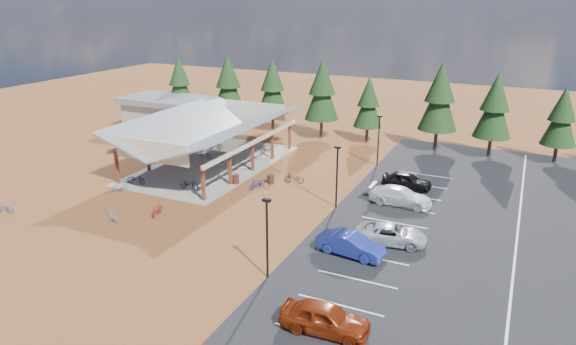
{
  "coord_description": "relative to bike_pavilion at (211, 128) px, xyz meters",
  "views": [
    {
      "loc": [
        17.76,
        -34.23,
        16.2
      ],
      "look_at": [
        0.42,
        2.65,
        2.1
      ],
      "focal_mm": 32.0,
      "sensor_mm": 36.0,
      "label": 1
    }
  ],
  "objects": [
    {
      "name": "pine_6",
      "position": [
        24.88,
        14.95,
        1.63
      ],
      "size": [
        3.83,
        3.83,
        8.93
      ],
      "color": "#382314",
      "rests_on": "ground"
    },
    {
      "name": "car_1",
      "position": [
        18.65,
        -12.21,
        -3.04
      ],
      "size": [
        4.67,
        2.1,
        1.49
      ],
      "primitive_type": "imported",
      "rotation": [
        0.0,
        0.0,
        1.45
      ],
      "color": "navy",
      "rests_on": "asphalt_lot"
    },
    {
      "name": "pine_2",
      "position": [
        -1.06,
        15.53,
        1.67
      ],
      "size": [
        3.86,
        3.86,
        9.0
      ],
      "color": "#382314",
      "rests_on": "ground"
    },
    {
      "name": "pine_5",
      "position": [
        19.28,
        15.0,
        2.09
      ],
      "size": [
        4.16,
        4.16,
        9.69
      ],
      "color": "#382314",
      "rests_on": "ground"
    },
    {
      "name": "pine_4",
      "position": [
        11.45,
        15.04,
        0.82
      ],
      "size": [
        3.27,
        3.27,
        7.61
      ],
      "color": "#382314",
      "rests_on": "ground"
    },
    {
      "name": "bike_5",
      "position": [
        1.69,
        -0.84,
        -3.17
      ],
      "size": [
        1.92,
        0.91,
        1.12
      ],
      "primitive_type": "imported",
      "rotation": [
        0.0,
        0.0,
        1.79
      ],
      "color": "#98999F",
      "rests_on": "concrete_pad"
    },
    {
      "name": "ground",
      "position": [
        10.0,
        -7.0,
        -3.82
      ],
      "size": [
        140.0,
        140.0,
        0.0
      ],
      "primitive_type": "plane",
      "color": "brown",
      "rests_on": "ground"
    },
    {
      "name": "pine_3",
      "position": [
        5.93,
        14.58,
        1.92
      ],
      "size": [
        4.04,
        4.04,
        9.41
      ],
      "color": "#382314",
      "rests_on": "ground"
    },
    {
      "name": "bike_pavilion",
      "position": [
        0.0,
        0.0,
        0.0
      ],
      "size": [
        11.65,
        19.4,
        4.97
      ],
      "color": "#5B281A",
      "rests_on": "concrete_pad"
    },
    {
      "name": "bike_9",
      "position": [
        -3.25,
        -9.86,
        -3.33
      ],
      "size": [
        1.37,
        1.57,
        0.98
      ],
      "primitive_type": "imported",
      "rotation": [
        0.0,
        0.0,
        2.48
      ],
      "color": "gray",
      "rests_on": "ground"
    },
    {
      "name": "bike_1",
      "position": [
        -1.77,
        -2.24,
        -3.25
      ],
      "size": [
        1.6,
        0.48,
        0.96
      ],
      "primitive_type": "imported",
      "rotation": [
        0.0,
        0.0,
        1.59
      ],
      "color": "gray",
      "rests_on": "concrete_pad"
    },
    {
      "name": "bike_7",
      "position": [
        3.11,
        5.81,
        -3.28
      ],
      "size": [
        1.53,
        0.86,
        0.89
      ],
      "primitive_type": "imported",
      "rotation": [
        0.0,
        0.0,
        1.89
      ],
      "color": "maroon",
      "rests_on": "concrete_pad"
    },
    {
      "name": "bike_0",
      "position": [
        -3.1,
        -7.78,
        -3.26
      ],
      "size": [
        1.83,
        0.85,
        0.93
      ],
      "primitive_type": "imported",
      "rotation": [
        0.0,
        0.0,
        1.71
      ],
      "color": "black",
      "rests_on": "concrete_pad"
    },
    {
      "name": "concrete_pad",
      "position": [
        0.0,
        0.0,
        -3.77
      ],
      "size": [
        10.6,
        18.6,
        0.1
      ],
      "primitive_type": "cube",
      "color": "gray",
      "rests_on": "ground"
    },
    {
      "name": "pine_7",
      "position": [
        31.15,
        15.54,
        0.99
      ],
      "size": [
        3.38,
        3.38,
        7.88
      ],
      "color": "#382314",
      "rests_on": "ground"
    },
    {
      "name": "pine_0",
      "position": [
        -14.71,
        14.92,
        1.45
      ],
      "size": [
        3.71,
        3.71,
        8.64
      ],
      "color": "#382314",
      "rests_on": "ground"
    },
    {
      "name": "car_3",
      "position": [
        19.55,
        -2.28,
        -3.05
      ],
      "size": [
        5.08,
        2.13,
        1.47
      ],
      "primitive_type": "imported",
      "rotation": [
        0.0,
        0.0,
        1.56
      ],
      "color": "white",
      "rests_on": "asphalt_lot"
    },
    {
      "name": "bike_4",
      "position": [
        1.99,
        -6.83,
        -3.24
      ],
      "size": [
        1.87,
        0.78,
        0.96
      ],
      "primitive_type": "imported",
      "rotation": [
        0.0,
        0.0,
        1.65
      ],
      "color": "black",
      "rests_on": "concrete_pad"
    },
    {
      "name": "car_2",
      "position": [
        20.62,
        -9.39,
        -3.11
      ],
      "size": [
        5.18,
        3.11,
        1.35
      ],
      "primitive_type": "imported",
      "rotation": [
        0.0,
        0.0,
        1.76
      ],
      "color": "#B3B5BB",
      "rests_on": "asphalt_lot"
    },
    {
      "name": "bike_2",
      "position": [
        -1.9,
        1.25,
        -3.22
      ],
      "size": [
        1.97,
        0.84,
        1.01
      ],
      "primitive_type": "imported",
      "rotation": [
        0.0,
        0.0,
        1.48
      ],
      "color": "navy",
      "rests_on": "concrete_pad"
    },
    {
      "name": "asphalt_lot",
      "position": [
        28.5,
        -4.0,
        -3.8
      ],
      "size": [
        27.0,
        44.0,
        0.04
      ],
      "primitive_type": "cube",
      "color": "black",
      "rests_on": "ground"
    },
    {
      "name": "bike_6",
      "position": [
        1.03,
        0.92,
        -3.32
      ],
      "size": [
        1.61,
        0.82,
        0.81
      ],
      "primitive_type": "imported",
      "rotation": [
        0.0,
        0.0,
        1.76
      ],
      "color": "#1F4B9F",
      "rests_on": "concrete_pad"
    },
    {
      "name": "car_4",
      "position": [
        19.18,
        1.66,
        -3.05
      ],
      "size": [
        4.3,
        1.74,
        1.47
      ],
      "primitive_type": "imported",
      "rotation": [
        0.0,
        0.0,
        1.57
      ],
      "color": "black",
      "rests_on": "asphalt_lot"
    },
    {
      "name": "bike_13",
      "position": [
        0.73,
        -14.81,
        -3.33
      ],
      "size": [
        1.69,
        0.99,
        0.98
      ],
      "primitive_type": "imported",
      "rotation": [
        0.0,
        0.0,
        4.36
      ],
      "color": "gray",
      "rests_on": "ground"
    },
    {
      "name": "bike_14",
      "position": [
        7.21,
        -3.87,
        -3.34
      ],
      "size": [
        1.18,
        1.97,
        0.98
      ],
      "primitive_type": "imported",
      "rotation": [
        0.0,
        0.0,
        -0.31
      ],
      "color": "navy",
      "rests_on": "ground"
    },
    {
      "name": "trash_bin_0",
      "position": [
        4.96,
        -3.85,
        -3.37
      ],
      "size": [
        0.6,
        0.6,
        0.9
      ],
      "primitive_type": "cylinder",
      "color": "#3C2015",
      "rests_on": "ground"
    },
    {
      "name": "lamp_post_2",
      "position": [
        15.0,
        7.0,
        -0.85
      ],
      "size": [
        0.5,
        0.25,
        5.14
      ],
      "color": "black",
      "rests_on": "ground"
    },
    {
      "name": "bike_11",
      "position": [
        2.98,
        -12.43,
        -3.33
      ],
      "size": [
        0.71,
        1.71,
        1.0
      ],
      "primitive_type": "imported",
      "rotation": [
        0.0,
        0.0,
        0.15
      ],
      "color": "maroon",
      "rests_on": "ground"
    },
    {
      "name": "bike_3",
      "position": [
        -2.72,
        4.66,
        -3.18
      ],
      "size": [
        1.81,
        0.53,
        1.08
      ],
      "primitive_type": "imported",
      "rotation": [
        0.0,
        0.0,
        1.56
      ],
      "color": "#9F2E19",
      "rests_on": "concrete_pad"
    },
    {
      "name": "bike_10",
      "position": [
        -8.14,
        -17.15,
        -3.39
      ],
      "size": [
        1.73,
        0.87,
        0.87
      ],
      "primitive_type": "imported",
      "rotation": [
        0.0,
        0.0,
        4.9
      ],
      "color": "#124793",
      "rests_on": "ground"
    },
    {
      "name": "lamp_post_0",
      "position": [
        15.0,
        -17.0,
        -0.85
      ],
      "size": [
        0.5,
        0.25,
        5.14
      ],
      "color": "black",
      "rests_on": "ground"
    },
    {
      "name": "pine_1",
      "position": [
        -6.52,
        14.01,
        1.94
      ],
      "size": [
        4.05,
        4.05,
        9.44
      ],
      "color": "#382314",
      "rests_on": "ground"
    },
    {
      "name": "trash_bin_1",
      "position": [
        7.69,
        -2.27,
        -3.37
      ],
      "size": [
        0.6,
        0.6,
        0.9
      ],
      "primitive_type": "cylinder",
      "color": "#3C2015",
      "rests_on": "ground"
    },
    {
      "name": "car_0",
      "position": [
        20.09,
        -20.52,
        -3.0
      ],
      "size": [
        4.7,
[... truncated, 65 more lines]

